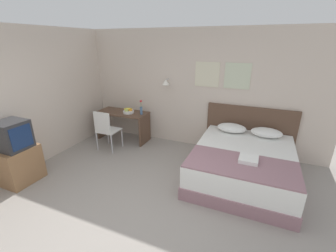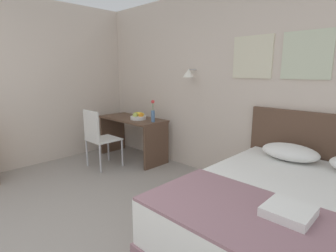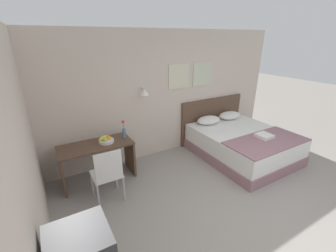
% 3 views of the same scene
% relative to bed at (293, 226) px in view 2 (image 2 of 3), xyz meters
% --- Properties ---
extents(wall_back, '(5.87, 0.31, 2.65)m').
position_rel_bed_xyz_m(wall_back, '(-1.34, 1.10, 1.04)').
color(wall_back, beige).
rests_on(wall_back, ground_plane).
extents(bed, '(1.70, 2.03, 0.59)m').
position_rel_bed_xyz_m(bed, '(0.00, 0.00, 0.00)').
color(bed, gray).
rests_on(bed, ground_plane).
extents(headboard, '(1.82, 0.06, 1.09)m').
position_rel_bed_xyz_m(headboard, '(0.00, 1.04, 0.25)').
color(headboard, brown).
rests_on(headboard, ground_plane).
extents(pillow_left, '(0.59, 0.39, 0.17)m').
position_rel_bed_xyz_m(pillow_left, '(-0.34, 0.77, 0.38)').
color(pillow_left, white).
rests_on(pillow_left, bed).
extents(throw_blanket, '(1.65, 0.81, 0.02)m').
position_rel_bed_xyz_m(throw_blanket, '(0.00, -0.59, 0.31)').
color(throw_blanket, gray).
rests_on(throw_blanket, bed).
extents(folded_towel_near_foot, '(0.29, 0.29, 0.06)m').
position_rel_bed_xyz_m(folded_towel_near_foot, '(0.09, -0.45, 0.35)').
color(folded_towel_near_foot, white).
rests_on(folded_towel_near_foot, throw_blanket).
extents(desk, '(1.27, 0.57, 0.73)m').
position_rel_bed_xyz_m(desk, '(-2.97, 0.68, 0.23)').
color(desk, brown).
rests_on(desk, ground_plane).
extents(desk_chair, '(0.45, 0.45, 0.94)m').
position_rel_bed_xyz_m(desk_chair, '(-2.97, -0.01, 0.26)').
color(desk_chair, white).
rests_on(desk_chair, ground_plane).
extents(fruit_bowl, '(0.28, 0.26, 0.12)m').
position_rel_bed_xyz_m(fruit_bowl, '(-2.79, 0.67, 0.49)').
color(fruit_bowl, silver).
rests_on(fruit_bowl, desk).
extents(flower_vase, '(0.06, 0.06, 0.35)m').
position_rel_bed_xyz_m(flower_vase, '(-2.44, 0.69, 0.58)').
color(flower_vase, '#4C7099').
rests_on(flower_vase, desk).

